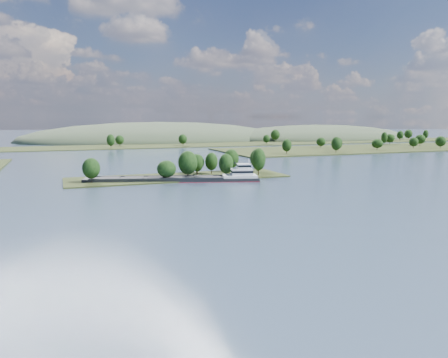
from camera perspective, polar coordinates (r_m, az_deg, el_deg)
name	(u,v)px	position (r m, az deg, el deg)	size (l,w,h in m)	color
ground	(225,201)	(145.08, 0.09, -2.94)	(1800.00, 1800.00, 0.00)	#334158
tree_island	(193,169)	(201.85, -4.03, 1.31)	(100.00, 30.00, 13.93)	#273115
right_bank	(394,147)	(421.41, 21.35, 3.91)	(320.00, 90.00, 14.63)	#273115
back_shoreline	(128,146)	(418.09, -12.49, 4.21)	(900.00, 60.00, 14.73)	#273115
hill_east	(317,139)	(574.96, 12.10, 5.17)	(260.00, 140.00, 36.00)	#384630
hill_west	(159,140)	(525.64, -8.53, 5.00)	(320.00, 160.00, 44.00)	#384630
cargo_barge	(185,178)	(190.63, -5.11, 0.08)	(75.00, 29.04, 10.20)	black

